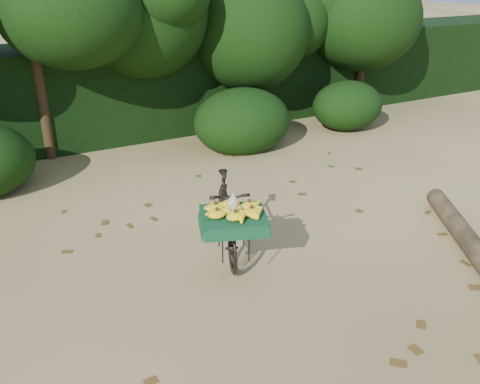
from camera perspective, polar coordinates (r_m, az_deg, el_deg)
ground at (r=5.70m, az=8.06°, el=-9.76°), size 80.00×80.00×0.00m
vendor_bicycle at (r=5.93m, az=-1.49°, el=-2.64°), size 1.09×1.75×0.95m
hedge_backdrop at (r=10.69m, az=-12.29°, el=11.32°), size 26.00×1.80×1.80m
tree_row at (r=9.58m, az=-15.25°, el=16.33°), size 14.50×2.00×4.00m
bush_clumps at (r=9.15m, az=-5.28°, el=6.74°), size 8.80×1.70×0.90m
leaf_litter at (r=6.14m, az=4.48°, el=-6.83°), size 7.00×7.30×0.01m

